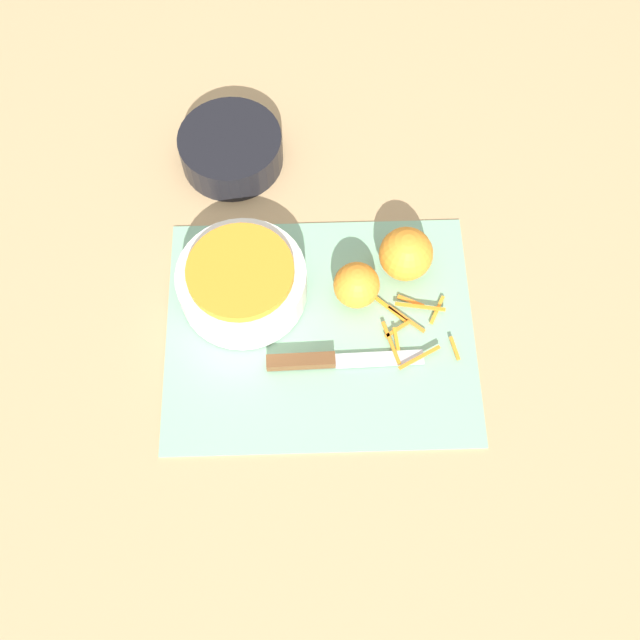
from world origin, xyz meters
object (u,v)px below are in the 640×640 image
at_px(orange_left, 406,254).
at_px(orange_right, 357,285).
at_px(bowl_dark, 231,149).
at_px(bowl_speckled, 242,281).
at_px(knife, 318,361).

relative_size(orange_left, orange_right, 1.18).
distance_m(bowl_dark, orange_left, 0.34).
distance_m(bowl_speckled, orange_right, 0.17).
xyz_separation_m(bowl_speckled, knife, (0.11, -0.12, -0.03)).
relative_size(knife, orange_right, 3.32).
bearing_deg(orange_right, knife, -119.43).
xyz_separation_m(bowl_dark, knife, (0.13, -0.37, -0.02)).
bearing_deg(orange_left, knife, -131.46).
relative_size(bowl_speckled, orange_right, 2.77).
distance_m(knife, orange_left, 0.21).
bearing_deg(knife, bowl_dark, 108.08).
bearing_deg(bowl_dark, bowl_speckled, -84.78).
xyz_separation_m(bowl_dark, orange_right, (0.19, -0.26, 0.01)).
height_order(bowl_speckled, orange_left, orange_left).
bearing_deg(orange_left, orange_right, -148.13).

